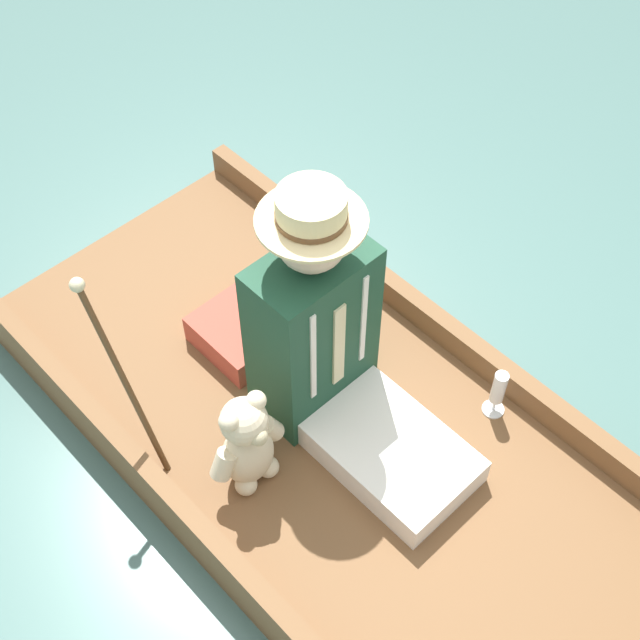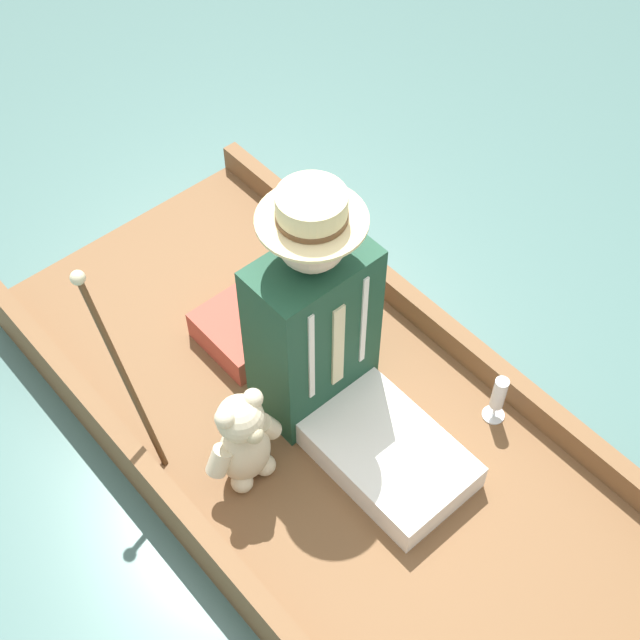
% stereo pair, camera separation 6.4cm
% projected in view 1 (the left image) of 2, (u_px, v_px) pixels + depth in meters
% --- Properties ---
extents(ground_plane, '(16.00, 16.00, 0.00)m').
position_uv_depth(ground_plane, '(342.00, 461.00, 3.00)').
color(ground_plane, '#476B66').
extents(punt_boat, '(1.16, 2.60, 0.24)m').
position_uv_depth(punt_boat, '(343.00, 449.00, 2.94)').
color(punt_boat, brown).
rests_on(punt_boat, ground_plane).
extents(seat_cushion, '(0.43, 0.30, 0.11)m').
position_uv_depth(seat_cushion, '(258.00, 320.00, 3.14)').
color(seat_cushion, '#B24738').
rests_on(seat_cushion, punt_boat).
extents(seated_person, '(0.38, 0.77, 0.91)m').
position_uv_depth(seated_person, '(330.00, 346.00, 2.71)').
color(seated_person, white).
rests_on(seated_person, punt_boat).
extents(teddy_bear, '(0.28, 0.16, 0.40)m').
position_uv_depth(teddy_bear, '(247.00, 444.00, 2.68)').
color(teddy_bear, beige).
rests_on(teddy_bear, punt_boat).
extents(wine_glass, '(0.08, 0.08, 0.20)m').
position_uv_depth(wine_glass, '(498.00, 390.00, 2.88)').
color(wine_glass, silver).
rests_on(wine_glass, punt_boat).
extents(walking_cane, '(0.04, 0.29, 0.71)m').
position_uv_depth(walking_cane, '(116.00, 363.00, 2.58)').
color(walking_cane, brown).
rests_on(walking_cane, punt_boat).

